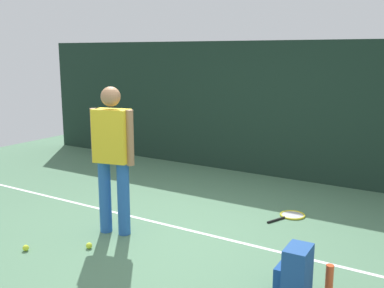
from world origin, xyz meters
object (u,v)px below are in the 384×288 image
at_px(tennis_racket, 291,216).
at_px(water_bottle, 329,279).
at_px(tennis_player, 113,152).
at_px(backpack, 295,272).
at_px(tennis_ball_by_fence, 89,246).
at_px(tennis_ball_near_player, 26,248).

height_order(tennis_racket, water_bottle, water_bottle).
bearing_deg(tennis_player, backpack, -18.40).
distance_m(tennis_player, tennis_racket, 2.43).
height_order(tennis_racket, tennis_ball_by_fence, tennis_ball_by_fence).
bearing_deg(water_bottle, tennis_ball_near_player, -164.06).
relative_size(tennis_racket, tennis_ball_by_fence, 9.61).
bearing_deg(tennis_ball_by_fence, tennis_player, 96.52).
xyz_separation_m(tennis_player, tennis_ball_by_fence, (0.06, -0.49, -0.93)).
xyz_separation_m(tennis_player, tennis_racket, (1.56, 1.59, -0.95)).
relative_size(tennis_player, water_bottle, 6.62).
distance_m(backpack, tennis_ball_near_player, 2.81).
distance_m(backpack, water_bottle, 0.32).
bearing_deg(tennis_ball_near_player, tennis_player, 61.88).
height_order(backpack, tennis_ball_by_fence, backpack).
distance_m(tennis_ball_near_player, tennis_ball_by_fence, 0.66).
xyz_separation_m(backpack, water_bottle, (0.25, 0.19, -0.08)).
xyz_separation_m(tennis_racket, tennis_ball_near_player, (-2.03, -2.48, 0.02)).
xyz_separation_m(tennis_ball_near_player, tennis_ball_by_fence, (0.53, 0.40, 0.00)).
distance_m(tennis_player, backpack, 2.38).
bearing_deg(water_bottle, tennis_player, 179.15).
xyz_separation_m(backpack, tennis_ball_near_player, (-2.72, -0.66, -0.18)).
relative_size(tennis_player, tennis_racket, 2.68).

